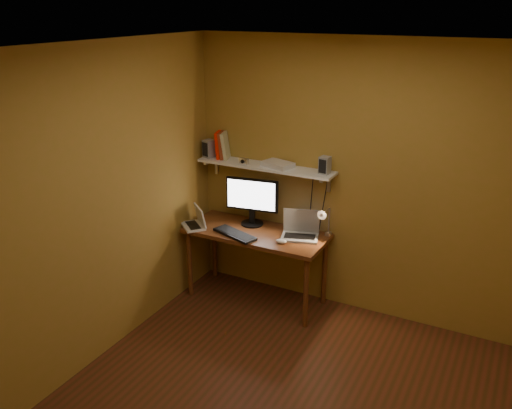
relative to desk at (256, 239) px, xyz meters
The scene contains 14 objects.
room 1.72m from the desk, 53.42° to the right, with size 3.44×3.24×2.64m.
desk is the anchor object (origin of this frame).
wall_shelf 0.72m from the desk, 90.00° to the left, with size 1.40×0.25×0.21m.
monitor 0.40m from the desk, 130.22° to the left, with size 0.53×0.26×0.48m.
laptop 0.47m from the desk, 11.91° to the left, with size 0.40×0.34×0.26m.
netbook 0.63m from the desk, 163.93° to the right, with size 0.34×0.33×0.21m.
keyboard 0.25m from the desk, 127.50° to the right, with size 0.47×0.16×0.03m, color black.
mouse 0.38m from the desk, 22.16° to the right, with size 0.11×0.07×0.04m, color silver.
desk_lamp 0.73m from the desk, 10.81° to the left, with size 0.09×0.23×0.38m.
speaker_left 1.04m from the desk, 163.50° to the left, with size 0.10×0.10×0.18m, color gray.
speaker_right 1.02m from the desk, 17.74° to the left, with size 0.09×0.09×0.16m, color gray.
books 1.01m from the desk, 156.32° to the left, with size 0.19×0.19×0.27m.
shelf_camera 0.78m from the desk, 147.79° to the left, with size 0.10×0.05×0.06m.
router 0.77m from the desk, 57.10° to the left, with size 0.29×0.19×0.05m, color silver.
Camera 1 is at (1.30, -3.04, 2.86)m, focal length 38.00 mm.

